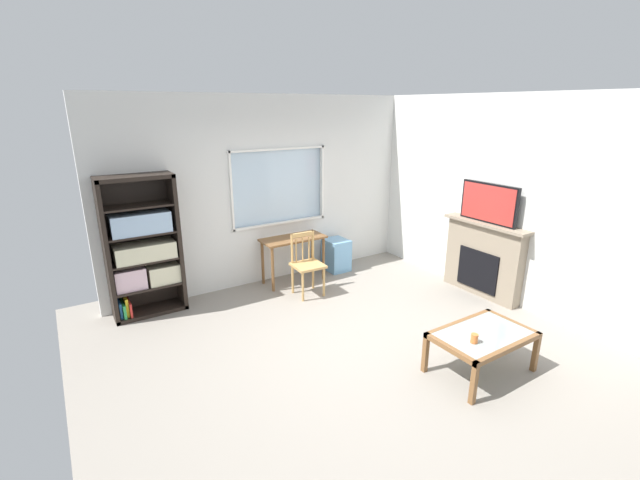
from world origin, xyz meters
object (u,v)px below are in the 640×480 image
desk_under_window (293,245)px  fireplace (483,258)px  bookshelf (143,249)px  tv (489,203)px  sippy_cup (474,338)px  wooden_chair (307,264)px  coffee_table (482,338)px  plastic_drawer_unit (336,255)px

desk_under_window → fireplace: 2.78m
bookshelf → tv: 4.63m
tv → sippy_cup: tv is taller
wooden_chair → tv: tv is taller
desk_under_window → bookshelf: bearing=177.1°
coffee_table → tv: bearing=38.3°
bookshelf → sippy_cup: 4.07m
fireplace → sippy_cup: fireplace is taller
desk_under_window → plastic_drawer_unit: desk_under_window is taller
desk_under_window → plastic_drawer_unit: 0.90m
plastic_drawer_unit → fireplace: fireplace is taller
wooden_chair → tv: size_ratio=1.03×
fireplace → sippy_cup: (-1.84, -1.32, -0.06)m
desk_under_window → wooden_chair: (-0.07, -0.51, -0.13)m
bookshelf → desk_under_window: 2.15m
desk_under_window → wooden_chair: wooden_chair is taller
coffee_table → fireplace: bearing=38.0°
tv → coffee_table: bearing=-141.7°
plastic_drawer_unit → coffee_table: (-0.39, -3.17, 0.12)m
sippy_cup → fireplace: bearing=35.8°
bookshelf → desk_under_window: size_ratio=1.86×
plastic_drawer_unit → fireplace: (1.22, -1.91, 0.28)m
bookshelf → coffee_table: (2.58, -3.23, -0.50)m
wooden_chair → plastic_drawer_unit: (0.90, 0.56, -0.20)m
desk_under_window → wooden_chair: 0.53m
wooden_chair → sippy_cup: wooden_chair is taller
fireplace → sippy_cup: 2.27m
tv → fireplace: bearing=0.0°
wooden_chair → coffee_table: size_ratio=0.89×
coffee_table → sippy_cup: (-0.23, -0.07, 0.11)m
tv → sippy_cup: (-1.82, -1.32, -0.87)m
wooden_chair → fireplace: size_ratio=0.70×
wooden_chair → fireplace: 2.52m
fireplace → tv: tv is taller
desk_under_window → tv: size_ratio=1.13×
bookshelf → wooden_chair: size_ratio=2.03×
bookshelf → fireplace: 4.64m
sippy_cup → plastic_drawer_unit: bearing=79.2°
wooden_chair → coffee_table: wooden_chair is taller
desk_under_window → sippy_cup: 3.20m
sippy_cup → wooden_chair: bearing=96.2°
desk_under_window → plastic_drawer_unit: bearing=3.4°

